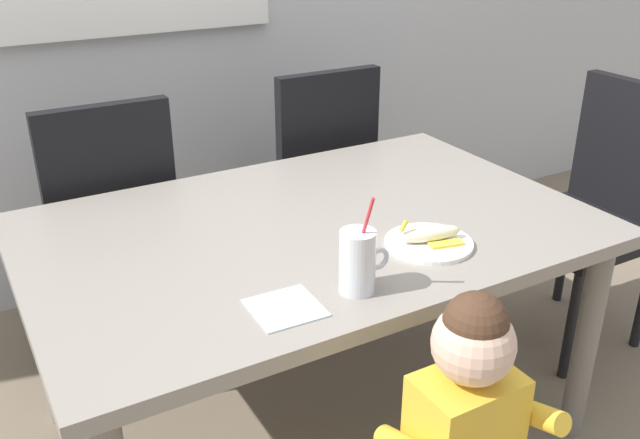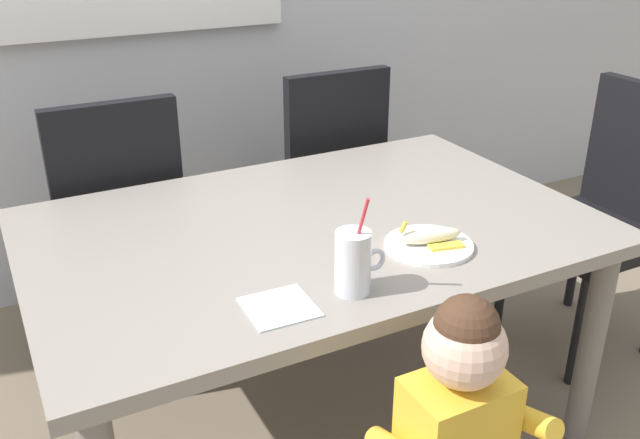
{
  "view_description": "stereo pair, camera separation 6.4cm",
  "coord_description": "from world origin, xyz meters",
  "px_view_note": "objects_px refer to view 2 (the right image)",
  "views": [
    {
      "loc": [
        -0.85,
        -1.53,
        1.53
      ],
      "look_at": [
        -0.03,
        -0.1,
        0.77
      ],
      "focal_mm": 39.03,
      "sensor_mm": 36.0,
      "label": 1
    },
    {
      "loc": [
        -0.79,
        -1.56,
        1.53
      ],
      "look_at": [
        -0.03,
        -0.1,
        0.77
      ],
      "focal_mm": 39.03,
      "sensor_mm": 36.0,
      "label": 2
    }
  ],
  "objects_px": {
    "dining_chair_left": "(116,213)",
    "milk_cup": "(353,265)",
    "dining_table": "(313,249)",
    "dining_chair_right": "(323,170)",
    "peeled_banana": "(431,236)",
    "dining_chair_far": "(609,205)",
    "snack_plate": "(429,245)",
    "paper_napkin": "(280,307)",
    "toddler_standing": "(457,427)"
  },
  "relations": [
    {
      "from": "dining_chair_left",
      "to": "milk_cup",
      "type": "relative_size",
      "value": 3.88
    },
    {
      "from": "dining_table",
      "to": "dining_chair_right",
      "type": "height_order",
      "value": "dining_chair_right"
    },
    {
      "from": "peeled_banana",
      "to": "dining_chair_left",
      "type": "bearing_deg",
      "value": 122.1
    },
    {
      "from": "dining_chair_far",
      "to": "dining_chair_right",
      "type": "bearing_deg",
      "value": -136.79
    },
    {
      "from": "dining_chair_right",
      "to": "dining_chair_far",
      "type": "height_order",
      "value": "same"
    },
    {
      "from": "dining_table",
      "to": "snack_plate",
      "type": "height_order",
      "value": "snack_plate"
    },
    {
      "from": "milk_cup",
      "to": "peeled_banana",
      "type": "xyz_separation_m",
      "value": [
        0.29,
        0.1,
        -0.04
      ]
    },
    {
      "from": "dining_table",
      "to": "dining_chair_far",
      "type": "bearing_deg",
      "value": -1.59
    },
    {
      "from": "milk_cup",
      "to": "paper_napkin",
      "type": "xyz_separation_m",
      "value": [
        -0.18,
        0.01,
        -0.06
      ]
    },
    {
      "from": "dining_table",
      "to": "dining_chair_far",
      "type": "relative_size",
      "value": 1.61
    },
    {
      "from": "toddler_standing",
      "to": "dining_chair_right",
      "type": "bearing_deg",
      "value": 73.03
    },
    {
      "from": "dining_chair_right",
      "to": "snack_plate",
      "type": "distance_m",
      "value": 1.05
    },
    {
      "from": "paper_napkin",
      "to": "dining_table",
      "type": "bearing_deg",
      "value": 53.46
    },
    {
      "from": "dining_chair_far",
      "to": "dining_table",
      "type": "bearing_deg",
      "value": -91.59
    },
    {
      "from": "dining_chair_far",
      "to": "toddler_standing",
      "type": "relative_size",
      "value": 1.15
    },
    {
      "from": "dining_chair_left",
      "to": "paper_napkin",
      "type": "bearing_deg",
      "value": 97.62
    },
    {
      "from": "dining_chair_left",
      "to": "dining_chair_right",
      "type": "bearing_deg",
      "value": -177.1
    },
    {
      "from": "dining_table",
      "to": "peeled_banana",
      "type": "distance_m",
      "value": 0.36
    },
    {
      "from": "dining_chair_right",
      "to": "dining_chair_far",
      "type": "distance_m",
      "value": 1.07
    },
    {
      "from": "dining_table",
      "to": "peeled_banana",
      "type": "height_order",
      "value": "peeled_banana"
    },
    {
      "from": "dining_chair_right",
      "to": "milk_cup",
      "type": "xyz_separation_m",
      "value": [
        -0.51,
        -1.12,
        0.23
      ]
    },
    {
      "from": "peeled_banana",
      "to": "dining_table",
      "type": "bearing_deg",
      "value": 127.23
    },
    {
      "from": "dining_chair_left",
      "to": "milk_cup",
      "type": "height_order",
      "value": "dining_chair_left"
    },
    {
      "from": "dining_table",
      "to": "milk_cup",
      "type": "bearing_deg",
      "value": -103.01
    },
    {
      "from": "milk_cup",
      "to": "snack_plate",
      "type": "relative_size",
      "value": 1.07
    },
    {
      "from": "snack_plate",
      "to": "paper_napkin",
      "type": "distance_m",
      "value": 0.47
    },
    {
      "from": "dining_chair_left",
      "to": "dining_chair_far",
      "type": "relative_size",
      "value": 1.0
    },
    {
      "from": "toddler_standing",
      "to": "milk_cup",
      "type": "relative_size",
      "value": 3.39
    },
    {
      "from": "dining_chair_left",
      "to": "peeled_banana",
      "type": "xyz_separation_m",
      "value": [
        0.61,
        -0.97,
        0.2
      ]
    },
    {
      "from": "toddler_standing",
      "to": "dining_table",
      "type": "bearing_deg",
      "value": 88.91
    },
    {
      "from": "toddler_standing",
      "to": "milk_cup",
      "type": "xyz_separation_m",
      "value": [
        -0.07,
        0.32,
        0.25
      ]
    },
    {
      "from": "dining_chair_left",
      "to": "dining_chair_right",
      "type": "xyz_separation_m",
      "value": [
        0.83,
        0.04,
        0.0
      ]
    },
    {
      "from": "dining_chair_far",
      "to": "toddler_standing",
      "type": "xyz_separation_m",
      "value": [
        -1.17,
        -0.65,
        -0.02
      ]
    },
    {
      "from": "dining_chair_left",
      "to": "milk_cup",
      "type": "distance_m",
      "value": 1.15
    },
    {
      "from": "milk_cup",
      "to": "snack_plate",
      "type": "height_order",
      "value": "milk_cup"
    },
    {
      "from": "toddler_standing",
      "to": "dining_chair_far",
      "type": "bearing_deg",
      "value": 29.15
    },
    {
      "from": "milk_cup",
      "to": "toddler_standing",
      "type": "bearing_deg",
      "value": -77.12
    },
    {
      "from": "dining_chair_far",
      "to": "paper_napkin",
      "type": "height_order",
      "value": "dining_chair_far"
    },
    {
      "from": "dining_chair_right",
      "to": "snack_plate",
      "type": "xyz_separation_m",
      "value": [
        -0.22,
        -1.02,
        0.17
      ]
    },
    {
      "from": "snack_plate",
      "to": "dining_table",
      "type": "bearing_deg",
      "value": 126.64
    },
    {
      "from": "dining_chair_right",
      "to": "dining_chair_far",
      "type": "bearing_deg",
      "value": 133.21
    },
    {
      "from": "dining_chair_right",
      "to": "milk_cup",
      "type": "height_order",
      "value": "dining_chair_right"
    },
    {
      "from": "dining_chair_far",
      "to": "peeled_banana",
      "type": "relative_size",
      "value": 5.47
    },
    {
      "from": "dining_chair_right",
      "to": "toddler_standing",
      "type": "bearing_deg",
      "value": 73.03
    },
    {
      "from": "milk_cup",
      "to": "paper_napkin",
      "type": "height_order",
      "value": "milk_cup"
    },
    {
      "from": "dining_table",
      "to": "dining_chair_right",
      "type": "bearing_deg",
      "value": 60.45
    },
    {
      "from": "snack_plate",
      "to": "milk_cup",
      "type": "bearing_deg",
      "value": -160.41
    },
    {
      "from": "peeled_banana",
      "to": "milk_cup",
      "type": "bearing_deg",
      "value": -160.77
    },
    {
      "from": "dining_chair_left",
      "to": "paper_napkin",
      "type": "relative_size",
      "value": 6.4
    },
    {
      "from": "dining_chair_left",
      "to": "dining_table",
      "type": "bearing_deg",
      "value": 119.98
    }
  ]
}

